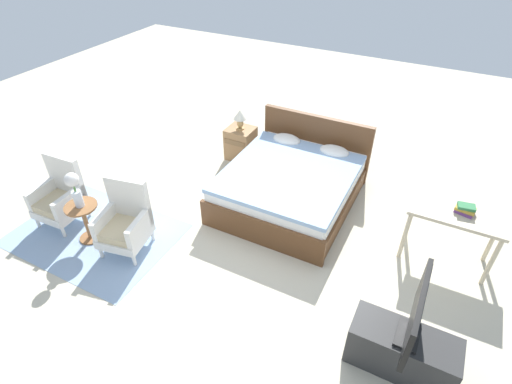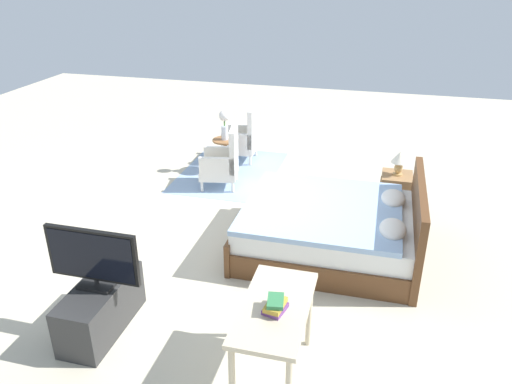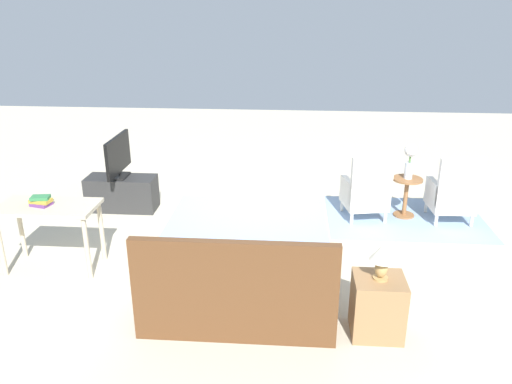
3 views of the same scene
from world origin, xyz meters
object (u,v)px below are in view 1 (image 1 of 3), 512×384
flower_vase (74,187)px  nightstand (241,143)px  armchair_by_window_left (61,197)px  vanity_desk (456,219)px  bed (292,184)px  armchair_by_window_right (125,223)px  tv_flatscreen (416,315)px  table_lamp (240,117)px  side_table (85,218)px  book_stack (465,209)px  tv_stand (401,351)px

flower_vase → nightstand: 2.83m
armchair_by_window_left → vanity_desk: size_ratio=0.88×
nightstand → vanity_desk: bearing=-15.5°
bed → nightstand: size_ratio=3.70×
vanity_desk → nightstand: bearing=164.5°
armchair_by_window_right → armchair_by_window_left: bearing=179.9°
tv_flatscreen → vanity_desk: (0.20, 1.69, -0.15)m
armchair_by_window_left → table_lamp: 2.89m
side_table → tv_flatscreen: tv_flatscreen is taller
bed → flower_vase: size_ratio=4.24×
tv_flatscreen → book_stack: bearing=81.5°
armchair_by_window_left → book_stack: size_ratio=4.05×
armchair_by_window_left → side_table: 0.59m
armchair_by_window_right → table_lamp: (0.22, 2.53, 0.38)m
armchair_by_window_right → tv_flatscreen: size_ratio=1.06×
tv_flatscreen → nightstand: bearing=140.4°
side_table → tv_flatscreen: 3.96m
tv_stand → tv_flatscreen: tv_flatscreen is taller
tv_flatscreen → vanity_desk: size_ratio=0.83×
bed → nightstand: (-1.23, 0.71, -0.03)m
tv_stand → nightstand: bearing=140.4°
flower_vase → vanity_desk: (4.14, 1.74, -0.21)m
bed → book_stack: bearing=-5.4°
nightstand → tv_stand: (3.16, -2.62, -0.03)m
nightstand → book_stack: (3.41, -0.91, 0.52)m
side_table → table_lamp: size_ratio=1.66×
armchair_by_window_right → side_table: (-0.56, -0.14, -0.04)m
tv_flatscreen → tv_stand: bearing=179.8°
armchair_by_window_left → table_lamp: bearing=61.9°
nightstand → vanity_desk: 3.50m
flower_vase → vanity_desk: flower_vase is taller
armchair_by_window_left → tv_stand: size_ratio=0.96×
table_lamp → book_stack: 3.54m
armchair_by_window_right → tv_flatscreen: (3.38, -0.09, 0.40)m
armchair_by_window_right → table_lamp: armchair_by_window_right is taller
armchair_by_window_left → tv_stand: bearing=-1.1°
table_lamp → armchair_by_window_left: bearing=-118.1°
table_lamp → armchair_by_window_right: bearing=-95.0°
side_table → flower_vase: bearing=-153.4°
flower_vase → book_stack: flower_vase is taller
bed → tv_stand: size_ratio=2.11×
nightstand → flower_vase: bearing=-106.2°
table_lamp → vanity_desk: table_lamp is taller
tv_stand → table_lamp: bearing=140.4°
table_lamp → tv_stand: bearing=-39.6°
bed → tv_flatscreen: (1.93, -1.91, 0.48)m
book_stack → table_lamp: bearing=165.0°
tv_flatscreen → book_stack: size_ratio=3.81×
side_table → vanity_desk: bearing=22.8°
bed → armchair_by_window_right: (-1.45, -1.82, 0.08)m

